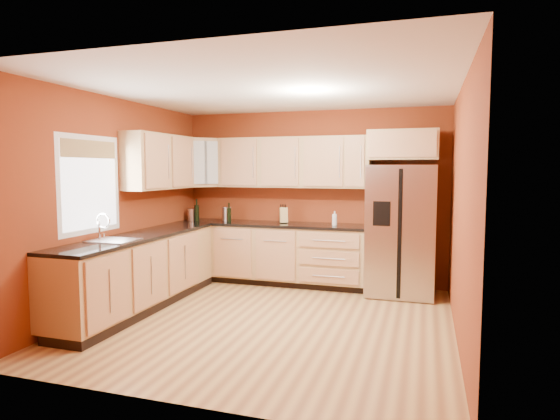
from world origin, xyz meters
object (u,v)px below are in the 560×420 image
refrigerator (401,230)px  soap_dispenser (335,218)px  canister_left (191,215)px  knife_block (284,215)px  wine_bottle_a (197,210)px

refrigerator → soap_dispenser: 0.94m
canister_left → knife_block: bearing=4.3°
refrigerator → canister_left: 3.20m
canister_left → soap_dispenser: (2.27, 0.03, 0.01)m
refrigerator → knife_block: 1.73m
soap_dispenser → canister_left: bearing=-179.1°
canister_left → wine_bottle_a: size_ratio=0.55×
refrigerator → soap_dispenser: refrigerator is taller
canister_left → soap_dispenser: size_ratio=0.90×
knife_block → soap_dispenser: (0.79, -0.08, -0.01)m
wine_bottle_a → knife_block: wine_bottle_a is taller
refrigerator → soap_dispenser: size_ratio=8.68×
knife_block → soap_dispenser: bearing=-30.0°
wine_bottle_a → soap_dispenser: (2.18, 0.04, -0.07)m
soap_dispenser → refrigerator: bearing=-3.0°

